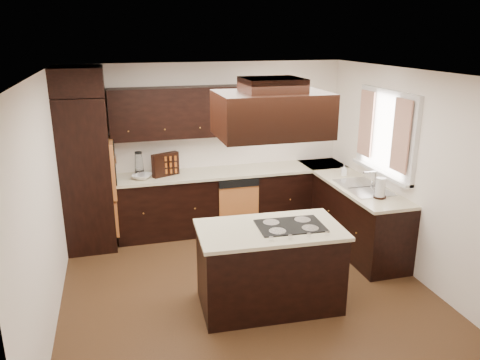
# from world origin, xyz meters

# --- Properties ---
(floor) EXTENTS (4.20, 4.20, 0.02)m
(floor) POSITION_xyz_m (0.00, 0.00, -0.01)
(floor) COLOR brown
(floor) RESTS_ON ground
(ceiling) EXTENTS (4.20, 4.20, 0.02)m
(ceiling) POSITION_xyz_m (0.00, 0.00, 2.51)
(ceiling) COLOR white
(ceiling) RESTS_ON ground
(wall_back) EXTENTS (4.20, 0.02, 2.50)m
(wall_back) POSITION_xyz_m (0.00, 2.11, 1.25)
(wall_back) COLOR white
(wall_back) RESTS_ON ground
(wall_front) EXTENTS (4.20, 0.02, 2.50)m
(wall_front) POSITION_xyz_m (0.00, -2.11, 1.25)
(wall_front) COLOR white
(wall_front) RESTS_ON ground
(wall_left) EXTENTS (0.02, 4.20, 2.50)m
(wall_left) POSITION_xyz_m (-2.11, 0.00, 1.25)
(wall_left) COLOR white
(wall_left) RESTS_ON ground
(wall_right) EXTENTS (0.02, 4.20, 2.50)m
(wall_right) POSITION_xyz_m (2.11, 0.00, 1.25)
(wall_right) COLOR white
(wall_right) RESTS_ON ground
(oven_column) EXTENTS (0.65, 0.75, 2.12)m
(oven_column) POSITION_xyz_m (-1.78, 1.71, 1.06)
(oven_column) COLOR black
(oven_column) RESTS_ON floor
(wall_oven_face) EXTENTS (0.05, 0.62, 0.78)m
(wall_oven_face) POSITION_xyz_m (-1.43, 1.71, 1.12)
(wall_oven_face) COLOR orange
(wall_oven_face) RESTS_ON oven_column
(base_cabinets_back) EXTENTS (2.93, 0.60, 0.88)m
(base_cabinets_back) POSITION_xyz_m (0.03, 1.80, 0.44)
(base_cabinets_back) COLOR black
(base_cabinets_back) RESTS_ON floor
(base_cabinets_right) EXTENTS (0.60, 2.40, 0.88)m
(base_cabinets_right) POSITION_xyz_m (1.80, 0.90, 0.44)
(base_cabinets_right) COLOR black
(base_cabinets_right) RESTS_ON floor
(countertop_back) EXTENTS (2.93, 0.63, 0.04)m
(countertop_back) POSITION_xyz_m (0.03, 1.79, 0.90)
(countertop_back) COLOR beige
(countertop_back) RESTS_ON base_cabinets_back
(countertop_right) EXTENTS (0.63, 2.40, 0.04)m
(countertop_right) POSITION_xyz_m (1.79, 0.90, 0.90)
(countertop_right) COLOR beige
(countertop_right) RESTS_ON base_cabinets_right
(upper_cabinets) EXTENTS (2.00, 0.34, 0.72)m
(upper_cabinets) POSITION_xyz_m (-0.43, 1.93, 1.81)
(upper_cabinets) COLOR black
(upper_cabinets) RESTS_ON wall_back
(dishwasher_front) EXTENTS (0.60, 0.05, 0.72)m
(dishwasher_front) POSITION_xyz_m (0.33, 1.50, 0.40)
(dishwasher_front) COLOR orange
(dishwasher_front) RESTS_ON floor
(window_frame) EXTENTS (0.06, 1.32, 1.12)m
(window_frame) POSITION_xyz_m (2.07, 0.55, 1.65)
(window_frame) COLOR silver
(window_frame) RESTS_ON wall_right
(window_pane) EXTENTS (0.00, 1.20, 1.00)m
(window_pane) POSITION_xyz_m (2.10, 0.55, 1.65)
(window_pane) COLOR white
(window_pane) RESTS_ON wall_right
(curtain_left) EXTENTS (0.02, 0.34, 0.90)m
(curtain_left) POSITION_xyz_m (2.01, 0.13, 1.70)
(curtain_left) COLOR beige
(curtain_left) RESTS_ON wall_right
(curtain_right) EXTENTS (0.02, 0.34, 0.90)m
(curtain_right) POSITION_xyz_m (2.01, 0.97, 1.70)
(curtain_right) COLOR beige
(curtain_right) RESTS_ON wall_right
(sink_rim) EXTENTS (0.52, 0.84, 0.01)m
(sink_rim) POSITION_xyz_m (1.80, 0.55, 0.92)
(sink_rim) COLOR silver
(sink_rim) RESTS_ON countertop_right
(island) EXTENTS (1.53, 0.88, 0.88)m
(island) POSITION_xyz_m (0.16, -0.42, 0.44)
(island) COLOR black
(island) RESTS_ON floor
(island_top) EXTENTS (1.58, 0.94, 0.04)m
(island_top) POSITION_xyz_m (0.16, -0.42, 0.90)
(island_top) COLOR beige
(island_top) RESTS_ON island
(cooktop) EXTENTS (0.73, 0.50, 0.01)m
(cooktop) POSITION_xyz_m (0.38, -0.43, 0.93)
(cooktop) COLOR black
(cooktop) RESTS_ON island_top
(range_hood) EXTENTS (1.05, 0.72, 0.42)m
(range_hood) POSITION_xyz_m (0.10, -0.55, 2.16)
(range_hood) COLOR black
(range_hood) RESTS_ON ceiling
(hood_duct) EXTENTS (0.55, 0.50, 0.13)m
(hood_duct) POSITION_xyz_m (0.10, -0.55, 2.44)
(hood_duct) COLOR black
(hood_duct) RESTS_ON ceiling
(blender_base) EXTENTS (0.15, 0.15, 0.10)m
(blender_base) POSITION_xyz_m (-1.07, 1.78, 0.97)
(blender_base) COLOR silver
(blender_base) RESTS_ON countertop_back
(blender_pitcher) EXTENTS (0.13, 0.13, 0.26)m
(blender_pitcher) POSITION_xyz_m (-1.07, 1.78, 1.15)
(blender_pitcher) COLOR silver
(blender_pitcher) RESTS_ON blender_base
(spice_rack) EXTENTS (0.41, 0.26, 0.34)m
(spice_rack) POSITION_xyz_m (-0.69, 1.79, 1.09)
(spice_rack) COLOR black
(spice_rack) RESTS_ON countertop_back
(mixing_bowl) EXTENTS (0.36, 0.36, 0.07)m
(mixing_bowl) POSITION_xyz_m (-1.04, 1.73, 0.95)
(mixing_bowl) COLOR silver
(mixing_bowl) RESTS_ON countertop_back
(soap_bottle) EXTENTS (0.10, 0.10, 0.17)m
(soap_bottle) POSITION_xyz_m (1.81, 1.13, 1.00)
(soap_bottle) COLOR silver
(soap_bottle) RESTS_ON countertop_right
(paper_towel) EXTENTS (0.14, 0.14, 0.26)m
(paper_towel) POSITION_xyz_m (1.79, 0.12, 1.05)
(paper_towel) COLOR silver
(paper_towel) RESTS_ON countertop_right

